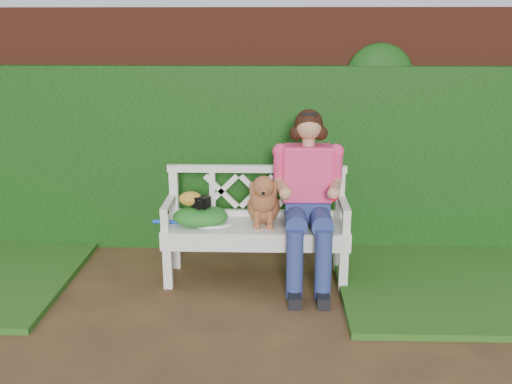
{
  "coord_description": "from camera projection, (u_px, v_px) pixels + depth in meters",
  "views": [
    {
      "loc": [
        0.56,
        -3.73,
        2.05
      ],
      "look_at": [
        0.43,
        0.91,
        0.75
      ],
      "focal_mm": 42.0,
      "sensor_mm": 36.0,
      "label": 1
    }
  ],
  "objects": [
    {
      "name": "ivy_hedge",
      "position": [
        212.0,
        159.0,
        5.54
      ],
      "size": [
        10.0,
        0.18,
        1.7
      ],
      "primitive_type": "cube",
      "color": "#1E6315",
      "rests_on": "ground"
    },
    {
      "name": "dog",
      "position": [
        264.0,
        198.0,
        4.84
      ],
      "size": [
        0.42,
        0.47,
        0.43
      ],
      "primitive_type": null,
      "rotation": [
        0.0,
        0.0,
        0.41
      ],
      "color": "#975632",
      "rests_on": "garden_bench"
    },
    {
      "name": "tennis_racket",
      "position": [
        207.0,
        222.0,
        4.88
      ],
      "size": [
        0.74,
        0.43,
        0.03
      ],
      "primitive_type": null,
      "rotation": [
        0.0,
        0.0,
        -0.22
      ],
      "color": "white",
      "rests_on": "garden_bench"
    },
    {
      "name": "camera_item",
      "position": [
        201.0,
        202.0,
        4.81
      ],
      "size": [
        0.16,
        0.14,
        0.09
      ],
      "primitive_type": "cube",
      "rotation": [
        0.0,
        0.0,
        -0.43
      ],
      "color": "black",
      "rests_on": "green_bag"
    },
    {
      "name": "ground",
      "position": [
        191.0,
        331.0,
        4.15
      ],
      "size": [
        60.0,
        60.0,
        0.0
      ],
      "primitive_type": "plane",
      "color": "#432A1B"
    },
    {
      "name": "brick_wall",
      "position": [
        214.0,
        128.0,
        5.69
      ],
      "size": [
        10.0,
        0.3,
        2.2
      ],
      "primitive_type": "cube",
      "color": "#592517",
      "rests_on": "ground"
    },
    {
      "name": "grass_right",
      "position": [
        494.0,
        279.0,
        4.95
      ],
      "size": [
        2.6,
        2.0,
        0.05
      ],
      "primitive_type": "cube",
      "color": "#2C501E",
      "rests_on": "ground"
    },
    {
      "name": "green_bag",
      "position": [
        200.0,
        216.0,
        4.85
      ],
      "size": [
        0.48,
        0.39,
        0.15
      ],
      "primitive_type": null,
      "rotation": [
        0.0,
        0.0,
        0.1
      ],
      "color": "#2B6C22",
      "rests_on": "garden_bench"
    },
    {
      "name": "seated_woman",
      "position": [
        307.0,
        199.0,
        4.8
      ],
      "size": [
        0.76,
        0.9,
        1.4
      ],
      "primitive_type": null,
      "rotation": [
        0.0,
        0.0,
        0.23
      ],
      "color": "#E1405D",
      "rests_on": "ground"
    },
    {
      "name": "baseball_glove",
      "position": [
        191.0,
        199.0,
        4.84
      ],
      "size": [
        0.2,
        0.15,
        0.12
      ],
      "primitive_type": "ellipsoid",
      "rotation": [
        0.0,
        0.0,
        -0.05
      ],
      "color": "#BE8827",
      "rests_on": "green_bag"
    },
    {
      "name": "garden_bench",
      "position": [
        256.0,
        251.0,
        4.96
      ],
      "size": [
        1.6,
        0.65,
        0.48
      ],
      "primitive_type": null,
      "rotation": [
        0.0,
        0.0,
        0.03
      ],
      "color": "white",
      "rests_on": "ground"
    }
  ]
}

